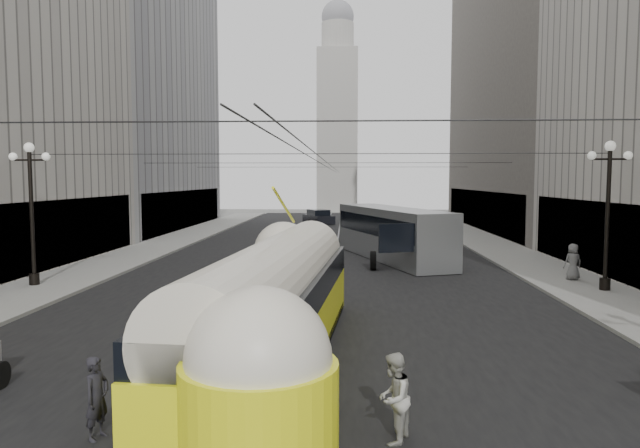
# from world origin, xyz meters

# --- Properties ---
(road) EXTENTS (20.00, 85.00, 0.02)m
(road) POSITION_xyz_m (0.00, 32.50, 0.00)
(road) COLOR black
(road) RESTS_ON ground
(sidewalk_left) EXTENTS (4.00, 72.00, 0.15)m
(sidewalk_left) POSITION_xyz_m (-12.00, 36.00, 0.07)
(sidewalk_left) COLOR gray
(sidewalk_left) RESTS_ON ground
(sidewalk_right) EXTENTS (4.00, 72.00, 0.15)m
(sidewalk_right) POSITION_xyz_m (12.00, 36.00, 0.07)
(sidewalk_right) COLOR gray
(sidewalk_right) RESTS_ON ground
(rail_left) EXTENTS (0.12, 85.00, 0.04)m
(rail_left) POSITION_xyz_m (-0.75, 32.50, 0.00)
(rail_left) COLOR gray
(rail_left) RESTS_ON ground
(rail_right) EXTENTS (0.12, 85.00, 0.04)m
(rail_right) POSITION_xyz_m (0.75, 32.50, 0.00)
(rail_right) COLOR gray
(rail_right) RESTS_ON ground
(building_left_far) EXTENTS (12.60, 28.60, 28.60)m
(building_left_far) POSITION_xyz_m (-19.99, 48.00, 14.31)
(building_left_far) COLOR #999999
(building_left_far) RESTS_ON ground
(building_right_far) EXTENTS (12.60, 32.60, 32.60)m
(building_right_far) POSITION_xyz_m (20.00, 48.00, 16.31)
(building_right_far) COLOR #514C47
(building_right_far) RESTS_ON ground
(distant_tower) EXTENTS (6.00, 6.00, 31.36)m
(distant_tower) POSITION_xyz_m (0.00, 80.00, 14.97)
(distant_tower) COLOR #B2AFA8
(distant_tower) RESTS_ON ground
(lamppost_left_mid) EXTENTS (1.86, 0.44, 6.37)m
(lamppost_left_mid) POSITION_xyz_m (-12.60, 18.00, 3.74)
(lamppost_left_mid) COLOR black
(lamppost_left_mid) RESTS_ON sidewalk_left
(lamppost_right_mid) EXTENTS (1.86, 0.44, 6.37)m
(lamppost_right_mid) POSITION_xyz_m (12.60, 18.00, 3.74)
(lamppost_right_mid) COLOR black
(lamppost_right_mid) RESTS_ON sidewalk_right
(catenary) EXTENTS (25.00, 72.00, 0.23)m
(catenary) POSITION_xyz_m (0.12, 31.49, 5.88)
(catenary) COLOR black
(catenary) RESTS_ON ground
(streetcar) EXTENTS (3.50, 15.37, 3.36)m
(streetcar) POSITION_xyz_m (-0.36, 7.99, 1.64)
(streetcar) COLOR #F6FA15
(streetcar) RESTS_ON ground
(city_bus) EXTENTS (6.45, 12.88, 3.16)m
(city_bus) POSITION_xyz_m (4.21, 27.91, 1.73)
(city_bus) COLOR gray
(city_bus) RESTS_ON ground
(sedan_white_far) EXTENTS (3.66, 5.39, 1.57)m
(sedan_white_far) POSITION_xyz_m (2.68, 44.22, 0.71)
(sedan_white_far) COLOR silver
(sedan_white_far) RESTS_ON ground
(sedan_dark_far) EXTENTS (3.81, 5.35, 1.56)m
(sedan_dark_far) POSITION_xyz_m (-1.64, 55.43, 0.71)
(sedan_dark_far) COLOR black
(sedan_dark_far) RESTS_ON ground
(pedestrian_crossing_a) EXTENTS (0.52, 0.66, 1.59)m
(pedestrian_crossing_a) POSITION_xyz_m (-3.20, 3.46, 0.79)
(pedestrian_crossing_a) COLOR black
(pedestrian_crossing_a) RESTS_ON ground
(pedestrian_crossing_b) EXTENTS (0.91, 1.01, 1.69)m
(pedestrian_crossing_b) POSITION_xyz_m (2.38, 3.59, 0.85)
(pedestrian_crossing_b) COLOR #B0AFA4
(pedestrian_crossing_b) RESTS_ON ground
(pedestrian_sidewalk_right) EXTENTS (0.91, 0.63, 1.72)m
(pedestrian_sidewalk_right) POSITION_xyz_m (12.17, 20.41, 1.01)
(pedestrian_sidewalk_right) COLOR slate
(pedestrian_sidewalk_right) RESTS_ON sidewalk_right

